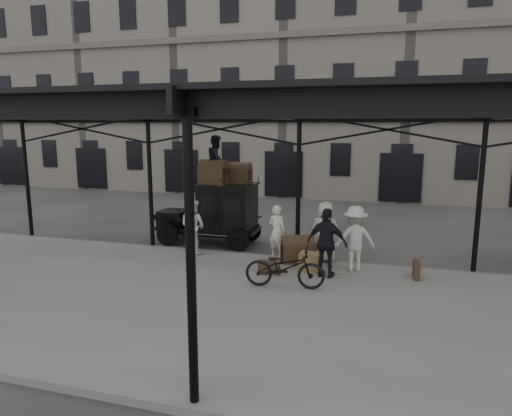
{
  "coord_description": "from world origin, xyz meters",
  "views": [
    {
      "loc": [
        2.6,
        -11.43,
        4.18
      ],
      "look_at": [
        -1.22,
        1.6,
        1.7
      ],
      "focal_mm": 32.0,
      "sensor_mm": 36.0,
      "label": 1
    }
  ],
  "objects": [
    {
      "name": "porter_midleft",
      "position": [
        -3.3,
        1.57,
        1.02
      ],
      "size": [
        1.0,
        0.87,
        1.73
      ],
      "primitive_type": "imported",
      "rotation": [
        0.0,
        0.0,
        2.85
      ],
      "color": "silver",
      "rests_on": "platform"
    },
    {
      "name": "porter_roof",
      "position": [
        -3.09,
        3.21,
        3.01
      ],
      "size": [
        0.76,
        0.9,
        1.66
      ],
      "primitive_type": "imported",
      "rotation": [
        0.0,
        0.0,
        1.74
      ],
      "color": "black",
      "rests_on": "taxi"
    },
    {
      "name": "steamer_trunk_roof_near",
      "position": [
        -3.14,
        3.06,
        2.53
      ],
      "size": [
        1.02,
        0.7,
        0.7
      ],
      "primitive_type": null,
      "rotation": [
        0.0,
        0.0,
        -0.13
      ],
      "color": "#4B3623",
      "rests_on": "taxi"
    },
    {
      "name": "steamer_trunk_platform",
      "position": [
        0.11,
        1.51,
        0.49
      ],
      "size": [
        1.08,
        0.87,
        0.68
      ],
      "primitive_type": null,
      "rotation": [
        0.0,
        0.0,
        0.38
      ],
      "color": "#4B3623",
      "rests_on": "platform"
    },
    {
      "name": "ground",
      "position": [
        0.0,
        0.0,
        0.0
      ],
      "size": [
        120.0,
        120.0,
        0.0
      ],
      "primitive_type": "plane",
      "color": "#383533",
      "rests_on": "ground"
    },
    {
      "name": "porter_centre",
      "position": [
        0.87,
        1.8,
        1.06
      ],
      "size": [
        0.91,
        0.61,
        1.81
      ],
      "primitive_type": "imported",
      "rotation": [
        0.0,
        0.0,
        3.1
      ],
      "color": "beige",
      "rests_on": "platform"
    },
    {
      "name": "building_frontage",
      "position": [
        0.0,
        18.0,
        7.0
      ],
      "size": [
        64.0,
        8.0,
        14.0
      ],
      "primitive_type": "cube",
      "color": "slate",
      "rests_on": "ground"
    },
    {
      "name": "wicker_hamper",
      "position": [
        0.61,
        0.81,
        0.4
      ],
      "size": [
        0.62,
        0.48,
        0.5
      ],
      "primitive_type": "cube",
      "rotation": [
        0.0,
        0.0,
        -0.05
      ],
      "color": "olive",
      "rests_on": "platform"
    },
    {
      "name": "canopy",
      "position": [
        0.0,
        -1.72,
        4.6
      ],
      "size": [
        22.5,
        9.0,
        4.74
      ],
      "color": "black",
      "rests_on": "ground"
    },
    {
      "name": "suitcase_upright",
      "position": [
        3.43,
        0.98,
        0.38
      ],
      "size": [
        0.17,
        0.61,
        0.45
      ],
      "primitive_type": "cube",
      "rotation": [
        0.0,
        0.0,
        0.04
      ],
      "color": "#4B3623",
      "rests_on": "platform"
    },
    {
      "name": "taxi",
      "position": [
        -3.06,
        3.31,
        1.2
      ],
      "size": [
        3.65,
        1.55,
        2.18
      ],
      "color": "black",
      "rests_on": "ground"
    },
    {
      "name": "platform",
      "position": [
        0.0,
        -2.0,
        0.07
      ],
      "size": [
        28.0,
        8.0,
        0.15
      ],
      "primitive_type": "cube",
      "color": "slate",
      "rests_on": "ground"
    },
    {
      "name": "porter_official",
      "position": [
        1.11,
        0.37,
        1.09
      ],
      "size": [
        1.17,
        0.67,
        1.88
      ],
      "primitive_type": "imported",
      "rotation": [
        0.0,
        0.0,
        2.94
      ],
      "color": "black",
      "rests_on": "platform"
    },
    {
      "name": "steamer_trunk_roof_far",
      "position": [
        -2.39,
        3.51,
        2.49
      ],
      "size": [
        0.85,
        0.54,
        0.61
      ],
      "primitive_type": null,
      "rotation": [
        0.0,
        0.0,
        -0.04
      ],
      "color": "#4B3623",
      "rests_on": "taxi"
    },
    {
      "name": "porter_right",
      "position": [
        1.78,
        1.16,
        1.07
      ],
      "size": [
        1.34,
        1.04,
        1.83
      ],
      "primitive_type": "imported",
      "rotation": [
        0.0,
        0.0,
        3.49
      ],
      "color": "beige",
      "rests_on": "platform"
    },
    {
      "name": "porter_left",
      "position": [
        -0.6,
        1.8,
        0.97
      ],
      "size": [
        0.69,
        0.57,
        1.64
      ],
      "primitive_type": "imported",
      "rotation": [
        0.0,
        0.0,
        2.8
      ],
      "color": "silver",
      "rests_on": "platform"
    },
    {
      "name": "bicycle",
      "position": [
        0.22,
        -0.74,
        0.67
      ],
      "size": [
        2.06,
        0.9,
        1.05
      ],
      "primitive_type": "imported",
      "rotation": [
        0.0,
        0.0,
        1.67
      ],
      "color": "black",
      "rests_on": "platform"
    },
    {
      "name": "suitcase_flat",
      "position": [
        -0.41,
        0.12,
        0.35
      ],
      "size": [
        0.62,
        0.24,
        0.4
      ],
      "primitive_type": "cube",
      "rotation": [
        0.0,
        0.0,
        0.16
      ],
      "color": "#4B3623",
      "rests_on": "platform"
    }
  ]
}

